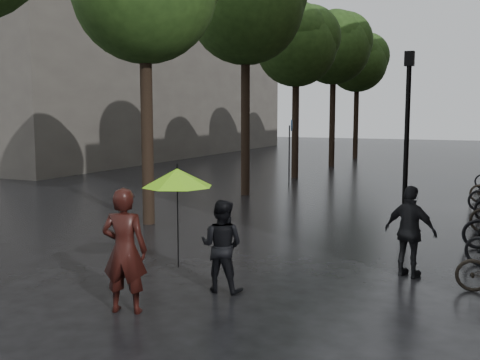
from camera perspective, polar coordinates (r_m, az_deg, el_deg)
The scene contains 9 objects.
ground at distance 7.72m, azimuth -12.88°, elevation -16.19°, with size 120.00×120.00×0.00m, color black.
bg_building at distance 42.90m, azimuth -13.86°, elevation 12.02°, with size 16.00×30.00×14.00m, color #47423D.
street_trees at distance 23.33m, azimuth 3.35°, elevation 15.09°, with size 4.33×34.03×8.91m.
person_burgundy at distance 8.63m, azimuth -11.65°, elevation -7.01°, with size 0.69×0.45×1.90m, color black.
person_black at distance 9.47m, azimuth -1.88°, elevation -6.69°, with size 0.76×0.59×1.56m, color black.
lime_umbrella at distance 8.79m, azimuth -6.40°, elevation 0.24°, with size 1.12×1.12×1.65m.
pedestrian_walking at distance 10.73m, azimuth 16.92°, elevation -5.03°, with size 0.99×0.41×1.68m, color black.
lamp_post at distance 15.18m, azimuth 16.63°, elevation 5.69°, with size 0.23×0.23×4.55m.
cycle_sign at distance 24.08m, azimuth 5.13°, elevation 3.96°, with size 0.14×0.49×2.70m.
Camera 1 is at (4.37, -5.61, 3.00)m, focal length 42.00 mm.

